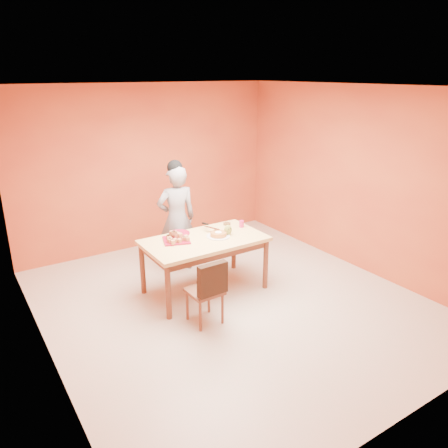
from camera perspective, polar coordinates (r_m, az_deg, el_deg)
floor at (r=5.81m, az=1.00°, el=-10.16°), size 5.00×5.00×0.00m
ceiling at (r=5.06m, az=1.18°, el=17.50°), size 5.00×5.00×0.00m
wall_back at (r=7.42m, az=-9.86°, el=7.30°), size 4.50×0.00×4.50m
wall_left at (r=4.49m, az=-23.47°, el=-2.00°), size 0.00×5.00×5.00m
wall_right at (r=6.76m, az=17.18°, el=5.55°), size 0.00×5.00×5.00m
dining_table at (r=5.83m, az=-2.57°, el=-2.81°), size 1.60×0.90×0.76m
dining_chair at (r=5.19m, az=-2.47°, el=-8.61°), size 0.39×0.45×0.83m
pastry_pile at (r=5.73m, az=-6.26°, el=-1.56°), size 0.30×0.30×0.10m
person at (r=6.48m, az=-6.19°, el=0.66°), size 0.64×0.47×1.60m
pastry_platter at (r=5.75m, az=-6.24°, el=-2.11°), size 0.43×0.43×0.02m
red_dinner_plate at (r=5.99m, az=-5.85°, el=-1.21°), size 0.36×0.36×0.02m
white_cake_plate at (r=5.86m, az=-0.74°, el=-1.62°), size 0.33×0.33×0.01m
sponge_cake at (r=5.85m, az=-0.74°, el=-1.34°), size 0.27×0.27×0.05m
cake_server at (r=5.99m, az=-1.58°, el=-0.53°), size 0.13×0.25×0.01m
egg_ornament at (r=5.90m, az=0.51°, el=-0.79°), size 0.12×0.10×0.14m
magenta_glass at (r=6.21m, az=2.30°, el=0.02°), size 0.09×0.09×0.10m
checker_tin at (r=6.31m, az=0.38°, el=0.03°), size 0.12×0.12×0.03m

